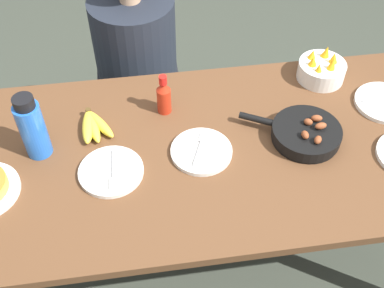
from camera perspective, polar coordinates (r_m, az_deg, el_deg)
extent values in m
plane|color=#383D33|center=(2.27, 0.00, -13.00)|extent=(14.00, 14.00, 0.00)
cube|color=brown|center=(1.68, 0.00, -1.09)|extent=(1.86, 0.85, 0.03)
cylinder|color=brown|center=(2.42, 19.52, 2.00)|extent=(0.07, 0.07, 0.69)
ellipsoid|color=yellow|center=(1.76, -12.23, 2.03)|extent=(0.05, 0.17, 0.04)
ellipsoid|color=yellow|center=(1.76, -11.64, 2.05)|extent=(0.07, 0.17, 0.04)
ellipsoid|color=yellow|center=(1.76, -10.87, 2.35)|extent=(0.12, 0.16, 0.04)
cylinder|color=#4C3819|center=(1.81, -12.15, 3.65)|extent=(0.02, 0.02, 0.04)
cylinder|color=black|center=(1.75, 13.25, 0.71)|extent=(0.24, 0.24, 0.01)
cylinder|color=black|center=(1.73, 13.40, 1.30)|extent=(0.24, 0.24, 0.04)
cylinder|color=black|center=(1.74, 7.62, 2.96)|extent=(0.12, 0.08, 0.02)
ellipsoid|color=brown|center=(1.67, 13.26, 1.06)|extent=(0.03, 0.04, 0.03)
ellipsoid|color=brown|center=(1.71, 15.02, 2.08)|extent=(0.04, 0.03, 0.03)
ellipsoid|color=brown|center=(1.72, 13.61, 2.56)|extent=(0.04, 0.04, 0.03)
ellipsoid|color=brown|center=(1.74, 14.57, 2.97)|extent=(0.04, 0.04, 0.03)
ellipsoid|color=brown|center=(1.67, 14.70, 0.48)|extent=(0.04, 0.04, 0.03)
cylinder|color=#B2B2B7|center=(1.95, 21.25, 4.89)|extent=(0.13, 0.01, 0.01)
cylinder|color=silver|center=(1.65, 1.12, -0.88)|extent=(0.21, 0.21, 0.02)
cylinder|color=#B2B2B7|center=(1.63, 0.61, -1.12)|extent=(0.05, 0.11, 0.01)
cube|color=#B2B2B7|center=(1.68, 1.24, 0.85)|extent=(0.04, 0.05, 0.00)
cylinder|color=silver|center=(1.62, -9.57, -3.22)|extent=(0.22, 0.22, 0.02)
cylinder|color=#B2B2B7|center=(1.62, -9.40, -2.31)|extent=(0.01, 0.12, 0.01)
cube|color=#B2B2B7|center=(1.57, -9.39, -4.63)|extent=(0.02, 0.05, 0.00)
cylinder|color=silver|center=(1.99, 15.07, 8.38)|extent=(0.19, 0.19, 0.07)
cone|color=#F4A819|center=(1.98, 16.46, 9.72)|extent=(0.04, 0.04, 0.05)
cone|color=#F4A819|center=(2.00, 15.61, 10.45)|extent=(0.05, 0.05, 0.06)
cone|color=#F4A819|center=(1.98, 14.08, 10.22)|extent=(0.05, 0.05, 0.04)
cone|color=#F4A819|center=(1.94, 14.14, 9.45)|extent=(0.04, 0.04, 0.04)
cone|color=#F4A819|center=(1.92, 14.82, 8.68)|extent=(0.04, 0.04, 0.04)
cone|color=#F4A819|center=(1.94, 16.31, 9.10)|extent=(0.05, 0.05, 0.06)
cylinder|color=blue|center=(1.67, -18.31, 1.56)|extent=(0.09, 0.09, 0.21)
cylinder|color=black|center=(1.59, -19.35, 4.66)|extent=(0.07, 0.07, 0.04)
cylinder|color=#B72814|center=(1.77, -3.33, 5.17)|extent=(0.05, 0.05, 0.10)
cone|color=#B72814|center=(1.73, -3.42, 6.78)|extent=(0.05, 0.05, 0.03)
cylinder|color=red|center=(1.71, -3.47, 7.57)|extent=(0.03, 0.03, 0.03)
cube|color=black|center=(2.51, -5.84, 2.90)|extent=(0.41, 0.41, 0.43)
cylinder|color=#1E232D|center=(2.22, -6.74, 11.24)|extent=(0.37, 0.37, 0.48)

